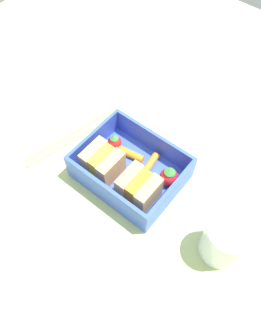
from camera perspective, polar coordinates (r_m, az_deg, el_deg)
ground_plane at (r=59.67cm, az=-0.00°, el=-1.86°), size 120.00×120.00×2.00cm
bento_tray at (r=58.29cm, az=-0.00°, el=-1.08°), size 17.47×13.77×1.20cm
bento_rim at (r=55.80cm, az=-0.00°, el=0.44°), size 17.47×13.77×4.63cm
sandwich_left at (r=53.29cm, az=1.46°, el=-3.56°), size 5.83×5.39×5.20cm
sandwich_center_left at (r=55.95cm, az=-4.86°, el=0.91°), size 5.83×5.39×5.20cm
strawberry_far_left at (r=55.77cm, az=6.70°, el=-1.49°), size 3.16×3.16×3.76cm
carrot_stick_left at (r=58.02cm, az=3.42°, el=0.70°), size 1.92×4.84×1.32cm
carrot_stick_far_left at (r=59.11cm, az=-0.06°, el=2.50°), size 5.41×2.15×1.32cm
strawberry_left at (r=59.71cm, az=-2.81°, el=4.53°), size 2.63×2.63×3.23cm
chopstick_pair at (r=64.59cm, az=-9.51°, el=5.96°), size 6.85×21.50×0.70cm
drinking_glass at (r=51.54cm, az=16.03°, el=-12.11°), size 6.51×6.51×7.84cm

